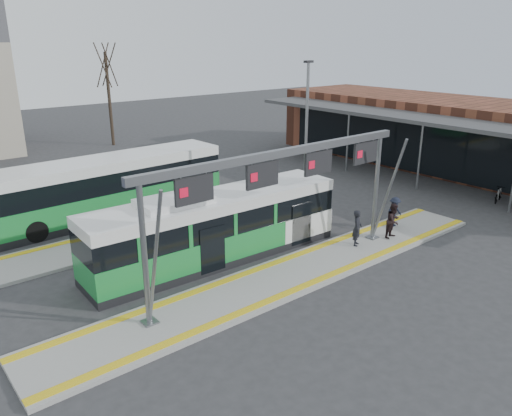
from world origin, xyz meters
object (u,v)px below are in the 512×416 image
(gantry, at_px, (286,175))
(passenger_a, at_px, (357,228))
(passenger_c, at_px, (394,212))
(hero_bus, at_px, (215,228))
(passenger_b, at_px, (393,221))

(gantry, height_order, passenger_a, gantry)
(gantry, height_order, passenger_c, gantry)
(gantry, xyz_separation_m, hero_bus, (-1.23, 3.12, -2.82))
(gantry, height_order, hero_bus, gantry)
(hero_bus, bearing_deg, passenger_b, -22.79)
(hero_bus, height_order, passenger_c, hero_bus)
(hero_bus, bearing_deg, passenger_a, -26.56)
(gantry, relative_size, passenger_a, 7.63)
(hero_bus, relative_size, passenger_c, 7.62)
(hero_bus, xyz_separation_m, passenger_b, (7.87, -3.64, -0.48))
(gantry, height_order, passenger_b, gantry)
(passenger_a, bearing_deg, hero_bus, 118.17)
(gantry, relative_size, passenger_b, 7.58)
(hero_bus, xyz_separation_m, passenger_c, (9.19, -2.75, -0.55))
(passenger_b, relative_size, passenger_c, 1.10)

